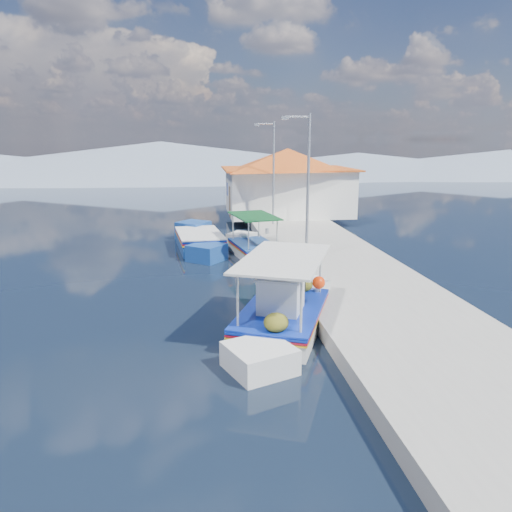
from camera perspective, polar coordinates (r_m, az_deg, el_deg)
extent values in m
plane|color=black|center=(18.32, -6.88, -3.89)|extent=(160.00, 160.00, 0.00)
cube|color=#9B9991|center=(24.76, 6.81, 1.32)|extent=(5.00, 44.00, 0.50)
cylinder|color=#A5A8AD|center=(15.72, 7.14, -4.39)|extent=(0.20, 0.20, 0.30)
cylinder|color=#A5A8AD|center=(20.42, 3.76, -0.10)|extent=(0.20, 0.20, 0.30)
cylinder|color=#A5A8AD|center=(26.20, 1.33, 2.99)|extent=(0.20, 0.20, 0.30)
cylinder|color=#A5A8AD|center=(32.07, -0.23, 4.95)|extent=(0.20, 0.20, 0.30)
cube|color=silver|center=(14.35, 3.17, -7.96)|extent=(3.49, 4.60, 0.90)
cube|color=silver|center=(16.53, -1.91, -4.57)|extent=(1.96, 1.96, 1.00)
cube|color=silver|center=(12.39, 9.87, -11.77)|extent=(1.91, 1.91, 0.85)
cube|color=#0B2799|center=(14.20, 3.19, -6.39)|extent=(3.60, 4.73, 0.06)
cube|color=#A40E20|center=(14.23, 3.19, -6.68)|extent=(3.60, 4.73, 0.05)
cube|color=yellow|center=(14.25, 3.18, -6.93)|extent=(3.60, 4.73, 0.04)
cube|color=#0B2799|center=(14.18, 3.19, -6.14)|extent=(3.60, 4.70, 0.05)
cube|color=brown|center=(14.19, 3.19, -6.25)|extent=(3.31, 4.46, 0.05)
cube|color=silver|center=(13.79, 3.86, -4.56)|extent=(1.53, 1.58, 1.04)
cube|color=silver|center=(13.64, 3.89, -2.40)|extent=(1.66, 1.70, 0.06)
cylinder|color=beige|center=(15.00, -3.01, -2.10)|extent=(0.07, 0.07, 1.52)
cylinder|color=beige|center=(15.78, 2.42, -1.29)|extent=(0.07, 0.07, 1.52)
cylinder|color=beige|center=(12.14, 4.30, -5.94)|extent=(0.07, 0.07, 1.52)
cylinder|color=beige|center=(13.10, 10.41, -4.66)|extent=(0.07, 0.07, 1.52)
cube|color=silver|center=(13.75, 3.28, -0.29)|extent=(3.59, 4.64, 0.07)
ellipsoid|color=#414A13|center=(15.00, -0.75, -4.03)|extent=(0.72, 0.79, 0.54)
ellipsoid|color=#414A13|center=(15.72, 0.55, -3.36)|extent=(0.61, 0.67, 0.45)
ellipsoid|color=#414A13|center=(12.90, 8.03, -7.29)|extent=(0.64, 0.71, 0.48)
sphere|color=#FC3507|center=(14.92, 5.13, -2.41)|extent=(0.38, 0.38, 0.38)
cube|color=silver|center=(23.24, -0.22, 0.45)|extent=(2.26, 3.43, 0.81)
cube|color=silver|center=(25.29, 0.11, 1.77)|extent=(1.70, 1.70, 0.89)
cube|color=silver|center=(21.24, -0.61, -0.81)|extent=(1.66, 1.66, 0.77)
cube|color=#0B2799|center=(23.16, -0.22, 1.35)|extent=(2.33, 3.53, 0.05)
cube|color=#A40E20|center=(23.17, -0.22, 1.19)|extent=(2.33, 3.53, 0.04)
cube|color=yellow|center=(23.18, -0.22, 1.04)|extent=(2.33, 3.53, 0.03)
cube|color=navy|center=(23.14, -0.22, 1.49)|extent=(2.34, 3.50, 0.04)
cube|color=brown|center=(23.15, -0.22, 1.43)|extent=(2.12, 3.34, 0.04)
cylinder|color=beige|center=(24.37, -1.61, 3.68)|extent=(0.06, 0.06, 1.36)
cylinder|color=beige|center=(24.29, 1.60, 3.64)|extent=(0.06, 0.06, 1.36)
cylinder|color=beige|center=(21.77, -2.26, 2.47)|extent=(0.06, 0.06, 1.36)
cylinder|color=beige|center=(21.67, 1.33, 2.43)|extent=(0.06, 0.06, 1.36)
cube|color=#0E471F|center=(22.90, -0.23, 4.77)|extent=(2.35, 3.44, 0.06)
cube|color=navy|center=(24.91, -6.68, 1.40)|extent=(2.52, 4.12, 1.09)
cube|color=navy|center=(27.42, -6.07, 2.84)|extent=(2.08, 2.08, 1.20)
cube|color=navy|center=(22.46, -7.40, 0.04)|extent=(2.02, 2.02, 1.03)
cube|color=#0B2799|center=(24.81, -6.71, 2.54)|extent=(2.59, 4.25, 0.07)
cube|color=#A40E20|center=(24.83, -6.70, 2.33)|extent=(2.59, 4.25, 0.06)
cube|color=yellow|center=(24.84, -6.70, 2.15)|extent=(2.59, 4.25, 0.05)
cube|color=silver|center=(24.79, -6.71, 2.72)|extent=(2.61, 4.21, 0.06)
cube|color=brown|center=(24.80, -6.71, 2.64)|extent=(2.35, 4.03, 0.06)
cube|color=white|center=(33.24, 3.71, 7.57)|extent=(8.00, 6.00, 3.00)
cube|color=#C65C1B|center=(33.11, 3.76, 10.24)|extent=(8.64, 6.48, 0.10)
pyramid|color=#C65C1B|center=(33.08, 3.77, 11.36)|extent=(10.49, 10.49, 1.40)
cube|color=brown|center=(31.81, -3.07, 6.40)|extent=(0.06, 1.00, 2.00)
cube|color=#0B2799|center=(34.22, -3.38, 7.92)|extent=(0.06, 1.20, 0.90)
cylinder|color=#A5A8AD|center=(20.10, 6.15, 7.88)|extent=(0.12, 0.12, 6.00)
cylinder|color=#A5A8AD|center=(19.92, 4.90, 16.07)|extent=(1.00, 0.08, 0.08)
cube|color=#A5A8AD|center=(19.82, 3.43, 15.96)|extent=(0.30, 0.14, 0.14)
cylinder|color=#A5A8AD|center=(28.91, 2.08, 9.67)|extent=(0.12, 0.12, 6.00)
cylinder|color=#A5A8AD|center=(28.78, 1.11, 15.34)|extent=(1.00, 0.08, 0.08)
cube|color=#A5A8AD|center=(28.71, 0.09, 15.25)|extent=(0.30, 0.14, 0.14)
cone|color=slate|center=(73.72, -11.14, 11.00)|extent=(96.00, 96.00, 5.50)
cone|color=slate|center=(77.70, 11.93, 10.46)|extent=(76.80, 76.80, 3.80)
cone|color=slate|center=(88.92, 27.60, 9.72)|extent=(89.60, 89.60, 4.20)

